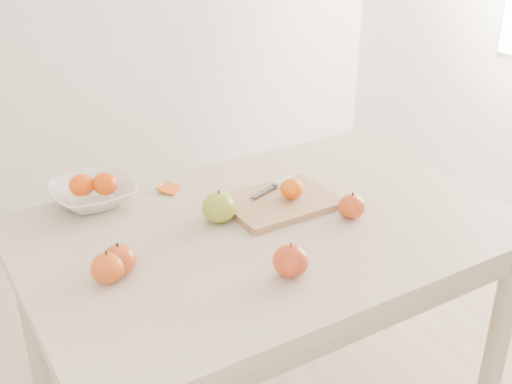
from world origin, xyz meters
TOP-DOWN VIEW (x-y plane):
  - table at (0.00, 0.00)m, footprint 1.20×0.80m
  - cutting_board at (0.09, 0.07)m, footprint 0.29×0.21m
  - board_tangerine at (0.12, 0.06)m, footprint 0.06×0.06m
  - fruit_bowl at (-0.33, 0.34)m, footprint 0.22×0.22m
  - bowl_tangerine_near at (-0.36, 0.35)m, footprint 0.07×0.07m
  - bowl_tangerine_far at (-0.30, 0.32)m, footprint 0.07×0.07m
  - orange_peel_a at (-0.13, 0.30)m, footprint 0.07×0.07m
  - orange_peel_b at (-0.13, 0.32)m, footprint 0.05×0.04m
  - paring_knife at (0.13, 0.14)m, footprint 0.17×0.07m
  - apple_green at (-0.09, 0.08)m, footprint 0.09×0.09m
  - apple_red_e at (0.21, -0.08)m, footprint 0.07×0.07m
  - apple_red_c at (-0.07, -0.22)m, footprint 0.08×0.08m
  - apple_red_b at (-0.42, -0.03)m, footprint 0.07×0.07m
  - apple_red_d at (-0.39, -0.02)m, footprint 0.08×0.08m

SIDE VIEW (x-z plane):
  - table at x=0.00m, z-range 0.28..1.03m
  - orange_peel_a at x=-0.13m, z-range 0.75..0.76m
  - orange_peel_b at x=-0.13m, z-range 0.75..0.76m
  - cutting_board at x=0.09m, z-range 0.75..0.77m
  - paring_knife at x=0.13m, z-range 0.77..0.78m
  - fruit_bowl at x=-0.33m, z-range 0.75..0.80m
  - apple_red_e at x=0.21m, z-range 0.75..0.81m
  - apple_red_b at x=-0.42m, z-range 0.75..0.82m
  - apple_red_d at x=-0.39m, z-range 0.75..0.82m
  - apple_red_c at x=-0.07m, z-range 0.75..0.82m
  - apple_green at x=-0.09m, z-range 0.75..0.83m
  - board_tangerine at x=0.12m, z-range 0.77..0.82m
  - bowl_tangerine_near at x=-0.36m, z-range 0.78..0.83m
  - bowl_tangerine_far at x=-0.30m, z-range 0.78..0.83m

